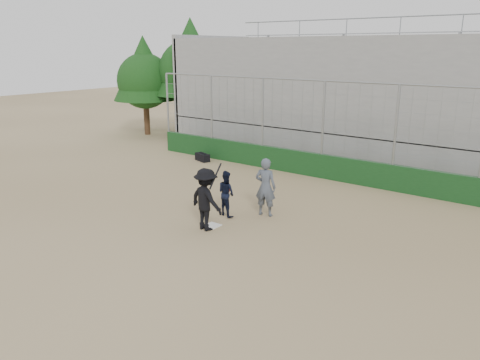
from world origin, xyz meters
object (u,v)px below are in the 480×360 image
Objects in this scene: batter_at_plate at (206,199)px; equipment_bag at (202,157)px; umpire at (265,190)px; catcher_crouched at (226,200)px.

batter_at_plate reaches higher than equipment_bag.
equipment_bag is (-6.69, 4.44, -0.68)m from umpire.
umpire reaches higher than catcher_crouched.
batter_at_plate is at bearing -77.71° from catcher_crouched.
umpire is 1.88× the size of equipment_bag.
equipment_bag is (-5.70, 5.23, -0.33)m from catcher_crouched.
umpire is at bearing 71.20° from batter_at_plate.
umpire is 8.06m from equipment_bag.
batter_at_plate reaches higher than catcher_crouched.
catcher_crouched is 1.13× the size of equipment_bag.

